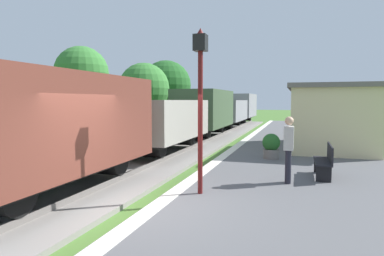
{
  "coord_description": "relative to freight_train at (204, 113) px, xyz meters",
  "views": [
    {
      "loc": [
        3.09,
        -5.91,
        2.37
      ],
      "look_at": [
        -0.74,
        6.07,
        1.33
      ],
      "focal_mm": 31.31,
      "sensor_mm": 36.0,
      "label": 1
    }
  ],
  "objects": [
    {
      "name": "tree_field_left",
      "position": [
        -5.87,
        3.83,
        1.7
      ],
      "size": [
        3.9,
        3.9,
        5.23
      ],
      "color": "#4C3823",
      "rests_on": "ground"
    },
    {
      "name": "platform_edge_stripe",
      "position": [
        2.8,
        -13.75,
        -1.33
      ],
      "size": [
        0.36,
        60.0,
        0.01
      ],
      "primitive_type": "cube",
      "color": "silver",
      "rests_on": "platform_slab"
    },
    {
      "name": "station_hut",
      "position": [
        6.8,
        -3.69,
        0.07
      ],
      "size": [
        3.5,
        5.8,
        2.78
      ],
      "color": "beige",
      "rests_on": "platform_slab"
    },
    {
      "name": "platform_slab",
      "position": [
        5.6,
        -13.75,
        -1.46
      ],
      "size": [
        6.0,
        60.0,
        0.25
      ],
      "primitive_type": "cube",
      "color": "#565659",
      "rests_on": "ground"
    },
    {
      "name": "freight_train",
      "position": [
        0.0,
        0.0,
        0.0
      ],
      "size": [
        2.5,
        32.6,
        2.72
      ],
      "color": "brown",
      "rests_on": "rail_near"
    },
    {
      "name": "tree_trackside_far",
      "position": [
        -6.26,
        -3.37,
        2.31
      ],
      "size": [
        3.01,
        3.01,
        5.41
      ],
      "color": "#4C3823",
      "rests_on": "ground"
    },
    {
      "name": "bench_near_hut",
      "position": [
        6.22,
        -9.87,
        -0.86
      ],
      "size": [
        0.42,
        1.5,
        0.91
      ],
      "color": "black",
      "rests_on": "platform_slab"
    },
    {
      "name": "rail_near",
      "position": [
        0.72,
        -13.75,
        -1.39
      ],
      "size": [
        0.07,
        60.0,
        0.14
      ],
      "primitive_type": "cube",
      "color": "slate",
      "rests_on": "track_ballast"
    },
    {
      "name": "rail_far",
      "position": [
        -0.72,
        -13.75,
        -1.39
      ],
      "size": [
        0.07,
        60.0,
        0.14
      ],
      "primitive_type": "cube",
      "color": "slate",
      "rests_on": "track_ballast"
    },
    {
      "name": "track_ballast",
      "position": [
        -0.0,
        -13.75,
        -1.52
      ],
      "size": [
        3.8,
        60.0,
        0.12
      ],
      "primitive_type": "cube",
      "color": "gray",
      "rests_on": "ground"
    },
    {
      "name": "ground_plane",
      "position": [
        2.4,
        -13.75,
        -1.58
      ],
      "size": [
        160.0,
        160.0,
        0.0
      ],
      "primitive_type": "plane",
      "color": "#47702D"
    },
    {
      "name": "potted_planter",
      "position": [
        4.56,
        -7.28,
        -0.86
      ],
      "size": [
        0.64,
        0.64,
        0.92
      ],
      "color": "slate",
      "rests_on": "platform_slab"
    },
    {
      "name": "person_waiting",
      "position": [
        5.26,
        -10.85,
        -0.4
      ],
      "size": [
        0.24,
        0.38,
        1.71
      ],
      "rotation": [
        0.0,
        0.0,
        3.14
      ],
      "color": "black",
      "rests_on": "platform_slab"
    },
    {
      "name": "tree_field_distant",
      "position": [
        -6.25,
        9.25,
        2.16
      ],
      "size": [
        4.59,
        4.59,
        6.04
      ],
      "color": "#4C3823",
      "rests_on": "ground"
    },
    {
      "name": "lamp_post_near",
      "position": [
        3.39,
        -12.47,
        1.22
      ],
      "size": [
        0.28,
        0.28,
        3.7
      ],
      "color": "#591414",
      "rests_on": "platform_slab"
    }
  ]
}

